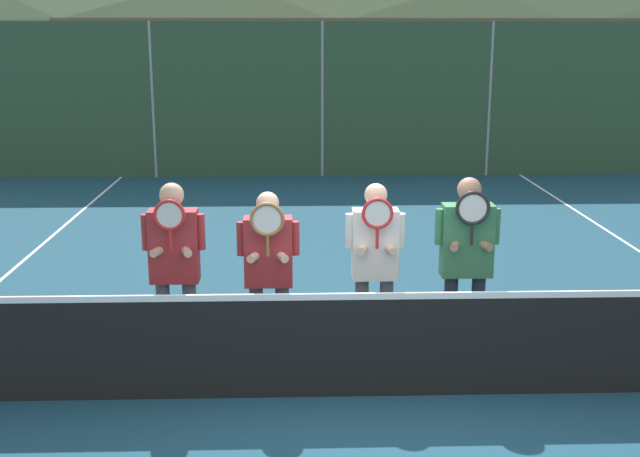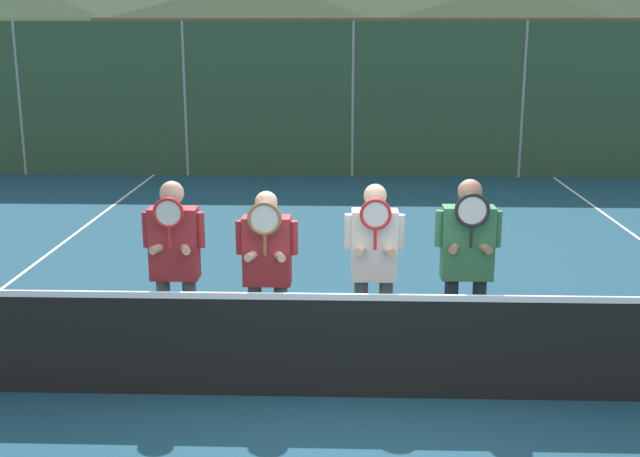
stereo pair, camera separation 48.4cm
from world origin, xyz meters
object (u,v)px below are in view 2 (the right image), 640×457
car_left_of_center (290,118)px  car_center (498,118)px  player_leftmost (175,257)px  player_rightmost (467,256)px  player_center_left (267,264)px  player_center_right (374,259)px  car_far_left (94,121)px

car_left_of_center → car_center: bearing=-1.3°
player_leftmost → player_rightmost: player_rightmost is taller
car_center → player_center_left: bearing=-108.8°
player_leftmost → car_left_of_center: size_ratio=0.42×
player_center_left → car_left_of_center: car_left_of_center is taller
car_left_of_center → car_center: car_center is taller
player_center_right → car_far_left: player_center_right is taller
car_far_left → car_left_of_center: (5.00, 0.50, 0.04)m
player_center_right → player_rightmost: player_rightmost is taller
car_far_left → player_leftmost: bearing=-69.7°
car_far_left → player_center_left: bearing=-66.5°
player_leftmost → car_far_left: (-4.87, 13.17, -0.18)m
player_center_left → player_rightmost: player_rightmost is taller
player_leftmost → car_far_left: size_ratio=0.45×
player_rightmost → car_left_of_center: car_left_of_center is taller
player_leftmost → car_center: (5.49, 13.55, -0.13)m
player_center_left → player_center_right: player_center_right is taller
player_center_left → player_center_right: bearing=5.7°
car_left_of_center → player_center_left: bearing=-86.9°
player_center_right → player_leftmost: bearing=-177.4°
player_leftmost → car_center: car_center is taller
player_center_right → player_rightmost: size_ratio=0.97×
player_center_left → player_rightmost: 1.87m
player_center_left → player_leftmost: bearing=179.0°
car_center → player_leftmost: bearing=-112.0°
player_center_right → car_left_of_center: car_left_of_center is taller
player_center_left → car_left_of_center: (-0.74, 13.69, -0.09)m
player_leftmost → player_center_right: player_leftmost is taller
player_leftmost → car_center: size_ratio=0.38×
player_rightmost → player_leftmost: bearing=-178.8°
player_rightmost → player_center_left: bearing=-177.7°
player_leftmost → car_left_of_center: (0.13, 13.67, -0.15)m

